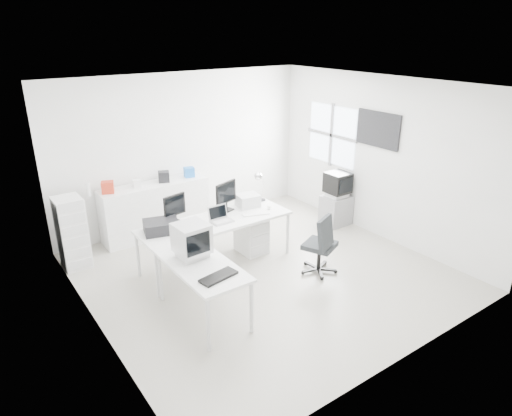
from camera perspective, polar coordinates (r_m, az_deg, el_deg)
floor at (r=7.10m, az=0.94°, el=-8.01°), size 5.00×5.00×0.01m
ceiling at (r=6.20m, az=1.11°, el=15.06°), size 5.00×5.00×0.01m
back_wall at (r=8.57m, az=-9.01°, el=7.14°), size 5.00×0.02×2.80m
left_wall at (r=5.51m, az=-20.42°, el=-2.33°), size 0.02×5.00×2.80m
right_wall at (r=8.19m, az=15.34°, el=5.94°), size 0.02×5.00×2.80m
window at (r=8.91m, az=9.44°, el=8.98°), size 0.02×1.20×1.10m
wall_picture at (r=8.11m, az=15.01°, el=9.47°), size 0.04×0.90×0.60m
main_desk at (r=7.18m, az=-4.97°, el=-4.33°), size 2.40×0.80×0.75m
side_desk at (r=5.98m, az=-6.60°, el=-10.18°), size 0.70×1.40×0.75m
drawer_pedestal at (r=7.59m, az=-0.59°, el=-3.38°), size 0.40×0.50×0.60m
inkjet_printer at (r=6.73m, az=-11.77°, el=-2.26°), size 0.57×0.50×0.17m
lcd_monitor_small at (r=6.91m, az=-10.12°, el=-0.14°), size 0.41×0.29×0.47m
lcd_monitor_large at (r=7.30m, az=-3.77°, el=1.39°), size 0.49×0.32×0.47m
laptop at (r=6.93m, az=-4.32°, el=-0.98°), size 0.31×0.32×0.21m
white_keyboard at (r=7.23m, az=-0.03°, el=-0.73°), size 0.45×0.26×0.02m
white_mouse at (r=7.42m, az=1.64°, el=0.08°), size 0.07×0.07×0.07m
laser_printer at (r=7.53m, az=-1.04°, el=0.96°), size 0.39×0.34×0.20m
desk_lamp at (r=7.73m, az=0.76°, el=2.72°), size 0.19×0.19×0.50m
crt_monitor at (r=5.89m, az=-8.04°, el=-4.27°), size 0.38×0.38×0.42m
black_keyboard at (r=5.48m, az=-4.71°, el=-8.55°), size 0.50×0.27×0.03m
office_chair at (r=6.95m, az=7.98°, el=-4.29°), size 0.75×0.75×0.99m
tv_cabinet at (r=8.78m, az=9.95°, el=-0.26°), size 0.51×0.42×0.56m
crt_tv at (r=8.61m, az=10.17°, el=2.86°), size 0.50×0.48×0.45m
sideboard at (r=8.34m, az=-12.41°, el=-0.18°), size 1.93×0.48×0.97m
clutter_box_a at (r=7.89m, az=-18.05°, el=2.48°), size 0.24×0.23×0.19m
clutter_box_b at (r=8.05m, az=-14.67°, el=2.98°), size 0.15×0.14×0.13m
clutter_box_c at (r=8.22m, az=-11.45°, el=3.86°), size 0.24×0.23×0.19m
clutter_box_d at (r=8.42m, az=-8.36°, el=4.46°), size 0.21×0.19×0.18m
clutter_bottle at (r=7.85m, az=-20.22°, el=2.20°), size 0.07×0.07×0.22m
filing_cabinet at (r=7.59m, az=-22.01°, el=-2.88°), size 0.40×0.47×1.13m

